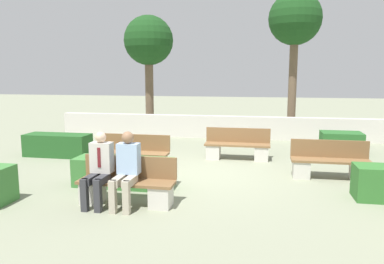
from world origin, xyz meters
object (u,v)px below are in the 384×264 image
(bench_back, at_px, (131,156))
(tree_leftmost, at_px, (149,43))
(bench_left_side, at_px, (237,148))
(person_seated_man, at_px, (99,166))
(bench_right_side, at_px, (330,165))
(tree_center_left, at_px, (295,22))
(bench_front, at_px, (127,187))
(person_seated_woman, at_px, (126,166))

(bench_back, bearing_deg, tree_leftmost, 113.76)
(bench_left_side, xyz_separation_m, person_seated_man, (-2.13, -4.07, 0.39))
(bench_left_side, bearing_deg, person_seated_man, -121.03)
(bench_left_side, relative_size, bench_back, 0.95)
(bench_right_side, xyz_separation_m, person_seated_man, (-4.28, -2.55, 0.39))
(bench_left_side, bearing_deg, tree_center_left, 66.09)
(bench_left_side, bearing_deg, tree_leftmost, 126.62)
(bench_right_side, bearing_deg, tree_center_left, 99.96)
(bench_front, distance_m, bench_back, 2.49)
(bench_right_side, relative_size, person_seated_man, 1.30)
(person_seated_woman, bearing_deg, bench_left_side, 68.15)
(bench_left_side, height_order, bench_right_side, same)
(bench_right_side, bearing_deg, bench_left_side, 150.66)
(bench_back, relative_size, tree_center_left, 0.35)
(person_seated_woman, bearing_deg, bench_front, 110.39)
(bench_right_side, height_order, bench_back, same)
(bench_left_side, distance_m, tree_leftmost, 6.87)
(bench_right_side, bearing_deg, person_seated_woman, -140.11)
(bench_left_side, height_order, tree_leftmost, tree_leftmost)
(bench_left_side, bearing_deg, bench_front, -116.54)
(bench_left_side, distance_m, person_seated_woman, 4.40)
(tree_leftmost, bearing_deg, person_seated_man, -78.54)
(bench_left_side, xyz_separation_m, person_seated_woman, (-1.63, -4.07, 0.41))
(bench_front, bearing_deg, person_seated_woman, -69.61)
(bench_back, xyz_separation_m, tree_leftmost, (-1.44, 6.22, 3.22))
(bench_front, bearing_deg, bench_back, 108.25)
(bench_front, distance_m, person_seated_woman, 0.43)
(tree_leftmost, height_order, tree_center_left, tree_center_left)
(tree_leftmost, bearing_deg, bench_back, -76.96)
(bench_front, height_order, person_seated_woman, person_seated_woman)
(bench_front, relative_size, person_seated_woman, 1.32)
(bench_front, relative_size, tree_center_left, 0.33)
(bench_front, xyz_separation_m, bench_right_side, (3.83, 2.41, -0.00))
(bench_left_side, height_order, bench_back, same)
(tree_center_left, bearing_deg, person_seated_man, -113.98)
(person_seated_man, relative_size, tree_center_left, 0.25)
(bench_front, distance_m, bench_left_side, 4.27)
(bench_front, bearing_deg, tree_center_left, 68.24)
(person_seated_man, bearing_deg, bench_back, 97.46)
(bench_left_side, relative_size, tree_leftmost, 0.38)
(person_seated_woman, distance_m, tree_center_left, 9.91)
(bench_right_side, distance_m, tree_leftmost, 9.22)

